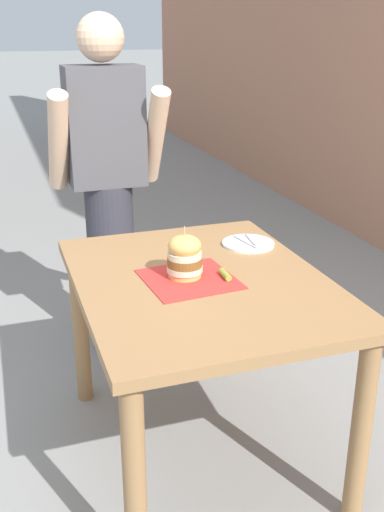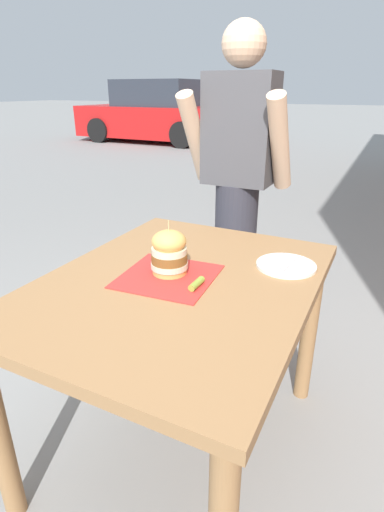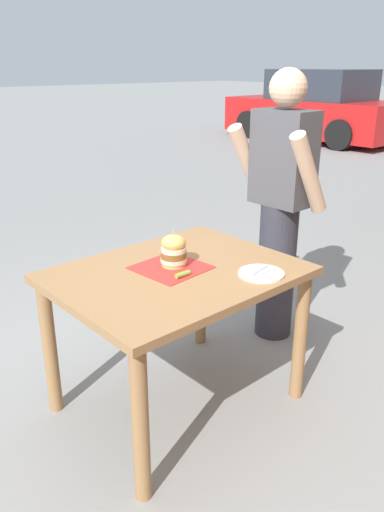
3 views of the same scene
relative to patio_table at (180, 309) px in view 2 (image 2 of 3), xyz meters
name	(u,v)px [view 2 (image 2 of 3)]	position (x,y,z in m)	size (l,w,h in m)	color
ground_plane	(181,442)	(0.00, 0.00, -0.65)	(80.00, 80.00, 0.00)	gray
patio_table	(180,309)	(0.00, 0.00, 0.00)	(0.89, 1.15, 0.77)	#9E7247
serving_paper	(168,276)	(-0.04, 0.00, 0.12)	(0.32, 0.32, 0.00)	red
sandwich	(169,252)	(-0.05, 0.03, 0.20)	(0.13, 0.13, 0.19)	#E5B25B
pickle_spear	(197,284)	(0.08, -0.03, 0.13)	(0.02, 0.02, 0.08)	#8EA83D
side_plate_with_forks	(286,265)	(0.31, 0.27, 0.12)	(0.22, 0.22, 0.02)	white
diner_across_table	(237,186)	(-0.15, 0.96, 0.24)	(0.55, 0.35, 1.69)	#33333D
parked_car_near_curb	(155,115)	(-5.44, 8.81, 0.07)	(4.22, 1.86, 1.60)	red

